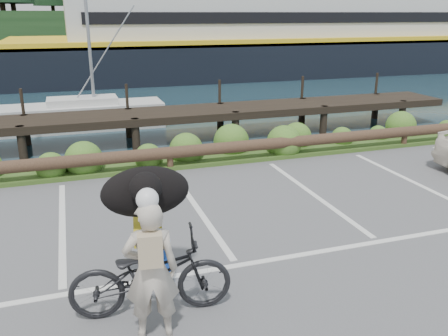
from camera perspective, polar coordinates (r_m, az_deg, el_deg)
The scene contains 7 objects.
ground at distance 7.89m, azimuth 0.61°, elevation -10.31°, with size 72.00×72.00×0.00m, color #505153.
harbor_backdrop at distance 85.21m, azimuth -16.93°, elevation 14.91°, with size 170.00×160.00×30.00m.
vegetation_strip at distance 12.64m, azimuth -7.12°, elevation 0.94°, with size 34.00×1.60×0.10m, color #3D5B21.
log_rail at distance 12.00m, azimuth -6.45°, elevation -0.23°, with size 32.00×0.30×0.60m, color #443021, non-canonical shape.
bicycle at distance 6.33m, azimuth -8.79°, elevation -12.60°, with size 0.73×2.09×1.10m, color black.
cyclist at distance 5.74m, azimuth -8.75°, elevation -12.17°, with size 0.65×0.42×1.77m, color #BDB1A0.
dog at distance 6.54m, azimuth -9.42°, elevation -2.81°, with size 1.21×0.59×0.70m, color black.
Camera 1 is at (-2.24, -6.57, 3.77)m, focal length 38.00 mm.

